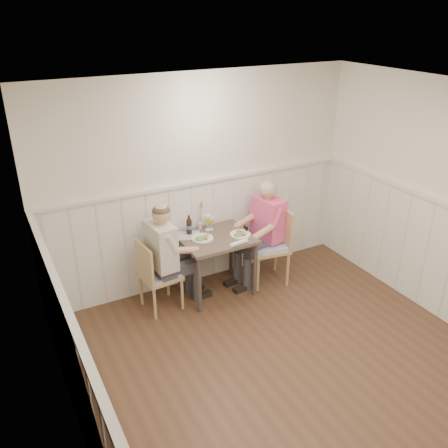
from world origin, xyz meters
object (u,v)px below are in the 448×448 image
at_px(chair_left, 156,273).
at_px(beer_bottle, 189,226).
at_px(dining_table, 216,245).
at_px(man_in_pink, 265,238).
at_px(chair_right, 272,242).
at_px(grass_vase, 200,216).
at_px(diner_cream, 165,265).

xyz_separation_m(chair_left, beer_bottle, (0.53, 0.23, 0.39)).
xyz_separation_m(dining_table, chair_left, (-0.77, -0.01, -0.17)).
xyz_separation_m(chair_left, man_in_pink, (1.48, 0.02, 0.09)).
bearing_deg(dining_table, chair_right, -6.92).
distance_m(dining_table, grass_vase, 0.41).
distance_m(dining_table, chair_right, 0.76).
bearing_deg(chair_left, beer_bottle, 23.15).
distance_m(chair_right, man_in_pink, 0.11).
bearing_deg(beer_bottle, diner_cream, -151.19).
bearing_deg(grass_vase, chair_right, -25.08).
distance_m(chair_left, man_in_pink, 1.48).
relative_size(chair_right, chair_left, 1.14).
xyz_separation_m(chair_right, grass_vase, (-0.82, 0.38, 0.39)).
xyz_separation_m(chair_left, grass_vase, (0.70, 0.30, 0.45)).
bearing_deg(beer_bottle, grass_vase, 22.37).
xyz_separation_m(beer_bottle, grass_vase, (0.18, 0.07, 0.07)).
relative_size(diner_cream, grass_vase, 3.39).
xyz_separation_m(dining_table, diner_cream, (-0.66, -0.01, -0.09)).
distance_m(man_in_pink, grass_vase, 0.90).
bearing_deg(grass_vase, diner_cream, -153.05).
distance_m(dining_table, beer_bottle, 0.39).
height_order(dining_table, chair_left, chair_left).
xyz_separation_m(chair_right, chair_left, (-1.52, 0.08, -0.07)).
xyz_separation_m(chair_left, diner_cream, (0.12, 0.00, 0.08)).
distance_m(dining_table, chair_left, 0.79).
bearing_deg(chair_right, chair_left, 176.82).
xyz_separation_m(man_in_pink, diner_cream, (-1.36, -0.02, -0.01)).
relative_size(diner_cream, beer_bottle, 5.43).
xyz_separation_m(dining_table, chair_right, (0.75, -0.09, -0.11)).
height_order(dining_table, man_in_pink, man_in_pink).
relative_size(chair_left, beer_bottle, 3.57).
height_order(chair_left, diner_cream, diner_cream).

